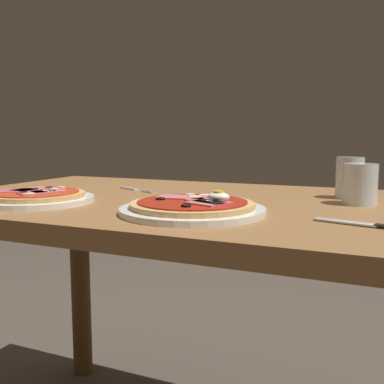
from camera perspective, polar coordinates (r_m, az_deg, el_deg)
The scene contains 7 objects.
dining_table at distance 1.13m, azimuth -0.99°, elevation -6.73°, with size 1.26×0.76×0.74m.
pizza_foreground at distance 0.90m, azimuth 0.12°, elevation -1.94°, with size 0.29×0.29×0.05m.
pizza_across_left at distance 1.11m, azimuth -19.02°, elevation -0.60°, with size 0.26×0.26×0.03m.
water_glass_near at distance 1.07m, azimuth 20.36°, elevation 0.60°, with size 0.08×0.08×0.09m.
water_glass_far at distance 1.17m, azimuth 19.21°, elevation 1.38°, with size 0.07×0.07×0.10m.
fork at distance 1.28m, azimuth -7.24°, elevation 0.33°, with size 0.15×0.08×0.00m.
knife at distance 0.82m, azimuth 22.46°, elevation -3.98°, with size 0.19×0.07×0.01m.
Camera 1 is at (0.46, -0.99, 0.89)m, focal length 42.38 mm.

